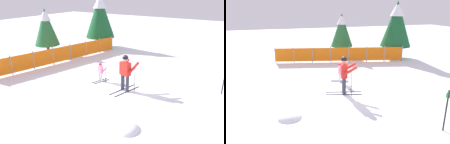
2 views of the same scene
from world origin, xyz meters
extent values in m
plane|color=white|center=(0.00, 0.00, 0.00)|extent=(60.00, 60.00, 0.00)
cube|color=black|center=(0.08, 0.02, 0.01)|extent=(1.67, 0.49, 0.02)
cube|color=black|center=(-0.01, -0.30, 0.01)|extent=(1.67, 0.49, 0.02)
cylinder|color=#333847|center=(0.08, 0.02, 0.43)|extent=(0.16, 0.16, 0.81)
cylinder|color=#333847|center=(-0.01, -0.30, 0.43)|extent=(0.16, 0.16, 0.81)
cube|color=red|center=(0.03, -0.14, 1.15)|extent=(0.41, 0.56, 0.63)
cylinder|color=red|center=(0.38, 0.10, 1.23)|extent=(0.63, 0.28, 0.45)
cylinder|color=red|center=(0.22, -0.52, 1.23)|extent=(0.63, 0.28, 0.45)
sphere|color=#D8AD8C|center=(0.03, -0.14, 1.63)|extent=(0.27, 0.27, 0.27)
sphere|color=black|center=(0.03, -0.14, 1.68)|extent=(0.28, 0.28, 0.28)
cylinder|color=black|center=(0.43, 0.10, 0.63)|extent=(0.02, 0.02, 1.27)
cylinder|color=black|center=(0.43, 0.10, 0.06)|extent=(0.07, 0.07, 0.01)
cylinder|color=black|center=(0.26, -0.55, 0.63)|extent=(0.02, 0.02, 1.27)
cylinder|color=black|center=(0.26, -0.55, 0.06)|extent=(0.07, 0.07, 0.01)
cube|color=black|center=(0.39, 1.62, 0.01)|extent=(0.94, 0.36, 0.02)
cube|color=black|center=(0.33, 1.45, 0.01)|extent=(0.94, 0.36, 0.02)
cylinder|color=silver|center=(0.39, 1.62, 0.25)|extent=(0.09, 0.09, 0.46)
cylinder|color=silver|center=(0.33, 1.45, 0.25)|extent=(0.09, 0.09, 0.46)
cube|color=pink|center=(0.36, 1.54, 0.66)|extent=(0.25, 0.33, 0.36)
cylinder|color=pink|center=(0.55, 1.66, 0.68)|extent=(0.32, 0.17, 0.31)
cylinder|color=pink|center=(0.43, 1.32, 0.68)|extent=(0.32, 0.17, 0.31)
sphere|color=#D8AD8C|center=(0.36, 1.54, 0.94)|extent=(0.15, 0.15, 0.15)
sphere|color=red|center=(0.36, 1.54, 0.97)|extent=(0.16, 0.16, 0.16)
cylinder|color=black|center=(0.61, 1.69, 0.36)|extent=(0.02, 0.02, 0.72)
cylinder|color=black|center=(0.61, 1.69, 0.06)|extent=(0.07, 0.07, 0.01)
cylinder|color=black|center=(0.47, 1.26, 0.36)|extent=(0.02, 0.02, 0.72)
cylinder|color=black|center=(0.47, 1.26, 0.06)|extent=(0.07, 0.07, 0.01)
cylinder|color=gray|center=(-1.58, 6.42, 0.58)|extent=(0.06, 0.06, 1.17)
cylinder|color=gray|center=(-0.28, 6.10, 0.58)|extent=(0.06, 0.06, 1.17)
cylinder|color=gray|center=(1.01, 5.79, 0.58)|extent=(0.06, 0.06, 1.17)
cylinder|color=gray|center=(2.31, 5.47, 0.58)|extent=(0.06, 0.06, 1.17)
cylinder|color=gray|center=(3.61, 5.16, 0.58)|extent=(0.06, 0.06, 1.17)
cylinder|color=gray|center=(4.91, 4.84, 0.58)|extent=(0.06, 0.06, 1.17)
cylinder|color=gray|center=(6.21, 4.52, 0.58)|extent=(0.06, 0.06, 1.17)
cube|color=orange|center=(-0.93, 6.26, 0.58)|extent=(1.31, 0.35, 0.98)
cube|color=orange|center=(0.36, 5.95, 0.58)|extent=(1.31, 0.35, 0.98)
cube|color=orange|center=(1.66, 5.63, 0.58)|extent=(1.31, 0.35, 0.98)
cube|color=orange|center=(2.96, 5.31, 0.58)|extent=(1.31, 0.35, 0.98)
cube|color=orange|center=(4.26, 5.00, 0.58)|extent=(1.31, 0.35, 0.98)
cube|color=orange|center=(5.56, 4.68, 0.58)|extent=(1.31, 0.35, 0.98)
cylinder|color=#4C3823|center=(6.32, 5.76, 0.46)|extent=(0.30, 0.30, 0.93)
cone|color=#19592D|center=(6.32, 5.76, 2.66)|extent=(2.37, 2.37, 3.46)
cone|color=white|center=(6.32, 5.76, 3.77)|extent=(1.06, 1.06, 1.04)
cylinder|color=#4C3823|center=(2.61, 8.03, 0.36)|extent=(0.23, 0.23, 0.72)
cone|color=#256839|center=(2.61, 8.03, 2.07)|extent=(1.84, 1.84, 2.69)
cone|color=white|center=(2.61, 8.03, 2.93)|extent=(0.83, 0.83, 0.81)
cylinder|color=black|center=(2.21, -4.19, 0.73)|extent=(0.05, 0.05, 1.46)
ellipsoid|color=white|center=(-2.68, -1.79, 0.00)|extent=(0.93, 0.79, 0.37)
camera|label=1|loc=(-8.46, -4.80, 4.64)|focal=35.00mm
camera|label=2|loc=(-3.12, -9.32, 4.09)|focal=35.00mm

